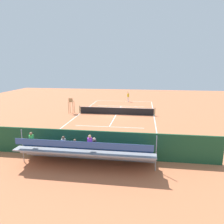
# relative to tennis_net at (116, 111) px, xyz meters

# --- Properties ---
(ground_plane) EXTENTS (60.00, 60.00, 0.00)m
(ground_plane) POSITION_rel_tennis_net_xyz_m (0.00, 0.00, -0.50)
(ground_plane) COLOR #CC7047
(court_line_markings) EXTENTS (10.10, 22.20, 0.01)m
(court_line_markings) POSITION_rel_tennis_net_xyz_m (0.00, -0.04, -0.50)
(court_line_markings) COLOR white
(court_line_markings) RESTS_ON ground
(tennis_net) EXTENTS (10.30, 0.10, 1.07)m
(tennis_net) POSITION_rel_tennis_net_xyz_m (0.00, 0.00, 0.00)
(tennis_net) COLOR black
(tennis_net) RESTS_ON ground
(backdrop_wall) EXTENTS (18.00, 0.16, 2.00)m
(backdrop_wall) POSITION_rel_tennis_net_xyz_m (0.00, 14.00, 0.50)
(backdrop_wall) COLOR #1E4C2D
(backdrop_wall) RESTS_ON ground
(bleacher_stand) EXTENTS (9.06, 2.40, 2.48)m
(bleacher_stand) POSITION_rel_tennis_net_xyz_m (0.09, 15.37, 0.43)
(bleacher_stand) COLOR gray
(bleacher_stand) RESTS_ON ground
(umpire_chair) EXTENTS (0.67, 0.67, 2.14)m
(umpire_chair) POSITION_rel_tennis_net_xyz_m (6.20, 0.28, 0.81)
(umpire_chair) COLOR #A88456
(umpire_chair) RESTS_ON ground
(courtside_bench) EXTENTS (1.80, 0.40, 0.93)m
(courtside_bench) POSITION_rel_tennis_net_xyz_m (-3.33, 13.27, 0.06)
(courtside_bench) COLOR #33383D
(courtside_bench) RESTS_ON ground
(equipment_bag) EXTENTS (0.90, 0.36, 0.36)m
(equipment_bag) POSITION_rel_tennis_net_xyz_m (-1.44, 13.40, -0.32)
(equipment_bag) COLOR black
(equipment_bag) RESTS_ON ground
(tennis_player) EXTENTS (0.44, 0.56, 1.93)m
(tennis_player) POSITION_rel_tennis_net_xyz_m (-0.78, -10.59, 0.51)
(tennis_player) COLOR white
(tennis_player) RESTS_ON ground
(tennis_racket) EXTENTS (0.41, 0.58, 0.03)m
(tennis_racket) POSITION_rel_tennis_net_xyz_m (-0.23, -10.79, -0.49)
(tennis_racket) COLOR black
(tennis_racket) RESTS_ON ground
(tennis_ball_near) EXTENTS (0.07, 0.07, 0.07)m
(tennis_ball_near) POSITION_rel_tennis_net_xyz_m (0.56, -9.34, -0.47)
(tennis_ball_near) COLOR #CCDB33
(tennis_ball_near) RESTS_ON ground
(tennis_ball_far) EXTENTS (0.07, 0.07, 0.07)m
(tennis_ball_far) POSITION_rel_tennis_net_xyz_m (-2.57, -9.81, -0.47)
(tennis_ball_far) COLOR #CCDB33
(tennis_ball_far) RESTS_ON ground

